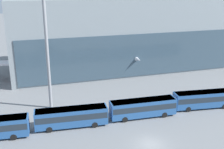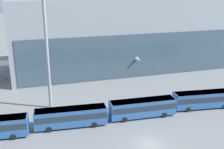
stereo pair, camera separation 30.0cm
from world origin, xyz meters
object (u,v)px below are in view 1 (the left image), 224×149
shuttle_bus_1 (71,116)px  floodlight_mast (45,22)px  airliner_at_gate_far (106,45)px  shuttle_bus_3 (204,98)px  shuttle_bus_2 (143,107)px

shuttle_bus_1 → floodlight_mast: floodlight_mast is taller
floodlight_mast → airliner_at_gate_far: bearing=57.1°
shuttle_bus_1 → shuttle_bus_3: same height
shuttle_bus_3 → floodlight_mast: (-28.30, 8.87, 14.55)m
shuttle_bus_2 → floodlight_mast: floodlight_mast is taller
airliner_at_gate_far → shuttle_bus_1: bearing=148.2°
shuttle_bus_2 → shuttle_bus_3: size_ratio=0.99×
shuttle_bus_3 → floodlight_mast: bearing=169.3°
shuttle_bus_3 → floodlight_mast: 33.03m
airliner_at_gate_far → floodlight_mast: size_ratio=1.89×
airliner_at_gate_far → shuttle_bus_1: (-17.41, -39.66, -3.02)m
shuttle_bus_2 → shuttle_bus_3: 12.87m
shuttle_bus_1 → floodlight_mast: size_ratio=0.53×
airliner_at_gate_far → shuttle_bus_3: bearing=-176.3°
airliner_at_gate_far → shuttle_bus_3: airliner_at_gate_far is taller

